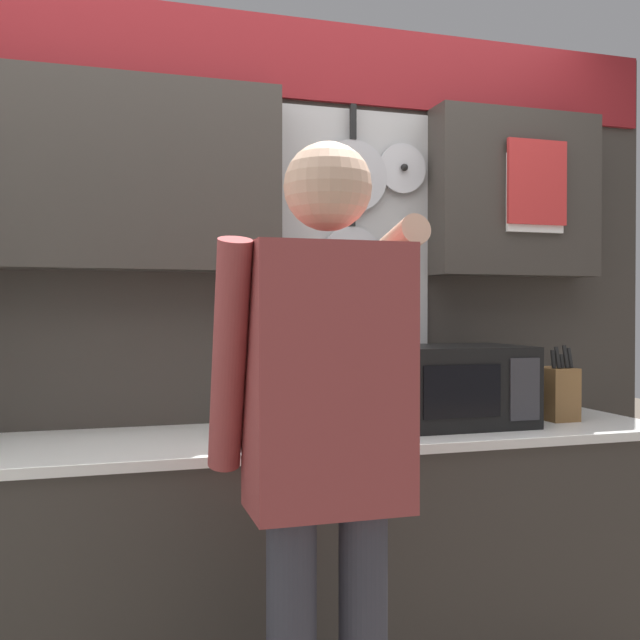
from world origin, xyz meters
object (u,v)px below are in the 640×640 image
object	(u,v)px
microwave	(452,385)
knife_block	(556,393)
person	(326,432)
utensil_crock	(242,410)

from	to	relation	value
microwave	knife_block	world-z (taller)	microwave
microwave	knife_block	bearing A→B (deg)	0.08
person	microwave	bearing A→B (deg)	43.73
microwave	knife_block	size ratio (longest dim) A/B	1.82
microwave	knife_block	xyz separation A→B (m)	(0.42, 0.00, -0.04)
knife_block	person	distance (m)	1.26
utensil_crock	microwave	bearing A→B (deg)	-0.04
microwave	knife_block	distance (m)	0.43
knife_block	utensil_crock	distance (m)	1.18
knife_block	utensil_crock	size ratio (longest dim) A/B	0.81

